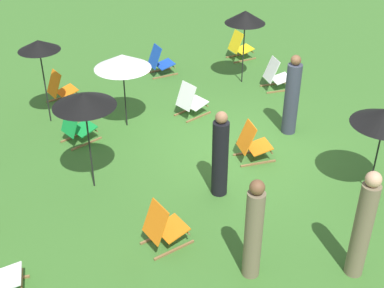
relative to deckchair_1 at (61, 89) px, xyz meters
The scene contains 17 objects.
ground_plane 4.88m from the deckchair_1, 143.37° to the right, with size 40.00×40.00×0.00m, color #386B28.
deckchair_1 is the anchor object (origin of this frame).
deckchair_2 5.83m from the deckchair_1, behind, with size 0.59×0.83×0.83m.
deckchair_3 2.01m from the deckchair_1, behind, with size 0.68×0.87×0.83m.
deckchair_5 2.90m from the deckchair_1, 79.37° to the right, with size 0.50×0.78×0.83m.
deckchair_7 5.42m from the deckchair_1, 84.00° to the right, with size 0.49×0.77×0.83m.
deckchair_10 5.46m from the deckchair_1, 107.12° to the right, with size 0.59×0.83×0.83m.
deckchair_11 5.14m from the deckchair_1, 145.48° to the right, with size 0.59×0.83×0.83m.
deckchair_12 3.26m from the deckchair_1, 127.31° to the right, with size 0.66×0.86×0.83m.
umbrella_0 2.39m from the deckchair_1, 149.06° to the right, with size 1.24×1.24×1.72m.
umbrella_1 4.03m from the deckchair_1, behind, with size 1.12×1.12×1.96m.
umbrella_2 4.93m from the deckchair_1, 100.52° to the right, with size 1.03×1.03×1.94m.
umbrella_3 1.76m from the deckchair_1, 150.09° to the left, with size 0.91×0.91×1.97m.
person_0 5.60m from the deckchair_1, 130.51° to the right, with size 0.40×0.40×1.83m.
person_1 7.10m from the deckchair_1, behind, with size 0.38×0.38×1.74m.
person_2 5.28m from the deckchair_1, 160.40° to the right, with size 0.35×0.35×1.71m.
person_3 8.11m from the deckchair_1, 160.73° to the right, with size 0.34×0.34×1.87m.
Camera 1 is at (-7.86, 4.96, 5.86)m, focal length 48.42 mm.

